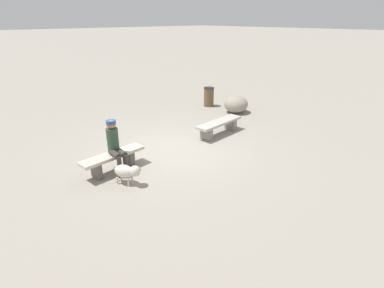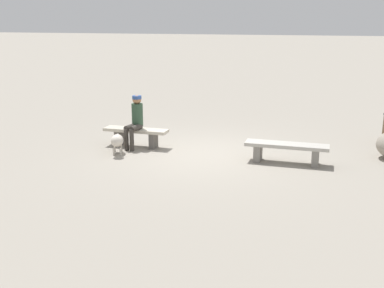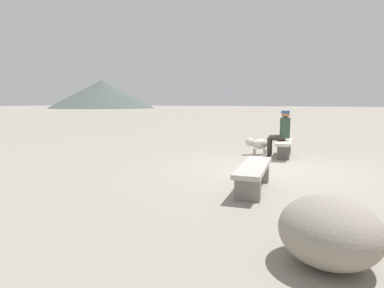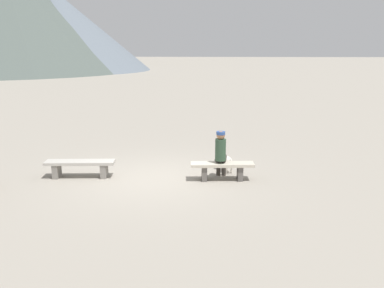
{
  "view_description": "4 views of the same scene",
  "coord_description": "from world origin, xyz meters",
  "px_view_note": "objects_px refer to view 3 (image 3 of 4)",
  "views": [
    {
      "loc": [
        5.04,
        6.27,
        3.58
      ],
      "look_at": [
        0.65,
        1.57,
        0.89
      ],
      "focal_mm": 28.4,
      "sensor_mm": 36.0,
      "label": 1
    },
    {
      "loc": [
        -3.62,
        10.18,
        3.11
      ],
      "look_at": [
        -0.34,
        1.61,
        0.68
      ],
      "focal_mm": 43.22,
      "sensor_mm": 36.0,
      "label": 2
    },
    {
      "loc": [
        -7.67,
        -1.15,
        1.57
      ],
      "look_at": [
        -0.83,
        1.71,
        0.6
      ],
      "focal_mm": 30.48,
      "sensor_mm": 36.0,
      "label": 3
    },
    {
      "loc": [
        1.58,
        -10.86,
        3.56
      ],
      "look_at": [
        0.97,
        1.0,
        0.74
      ],
      "focal_mm": 39.72,
      "sensor_mm": 36.0,
      "label": 4
    }
  ],
  "objects_px": {
    "seated_person": "(281,130)",
    "bench_left": "(254,172)",
    "boulder": "(330,231)",
    "dog": "(257,144)",
    "bench_right": "(284,145)"
  },
  "relations": [
    {
      "from": "seated_person",
      "to": "bench_right",
      "type": "bearing_deg",
      "value": -60.31
    },
    {
      "from": "bench_left",
      "to": "dog",
      "type": "distance_m",
      "value": 4.02
    },
    {
      "from": "bench_right",
      "to": "boulder",
      "type": "bearing_deg",
      "value": -173.22
    },
    {
      "from": "bench_left",
      "to": "seated_person",
      "type": "relative_size",
      "value": 1.41
    },
    {
      "from": "seated_person",
      "to": "dog",
      "type": "relative_size",
      "value": 1.89
    },
    {
      "from": "bench_left",
      "to": "boulder",
      "type": "bearing_deg",
      "value": -156.39
    },
    {
      "from": "bench_right",
      "to": "dog",
      "type": "bearing_deg",
      "value": 79.02
    },
    {
      "from": "bench_left",
      "to": "seated_person",
      "type": "bearing_deg",
      "value": -3.41
    },
    {
      "from": "seated_person",
      "to": "dog",
      "type": "distance_m",
      "value": 0.84
    },
    {
      "from": "bench_right",
      "to": "boulder",
      "type": "distance_m",
      "value": 6.34
    },
    {
      "from": "seated_person",
      "to": "boulder",
      "type": "bearing_deg",
      "value": -163.98
    },
    {
      "from": "bench_left",
      "to": "boulder",
      "type": "height_order",
      "value": "boulder"
    },
    {
      "from": "seated_person",
      "to": "bench_left",
      "type": "bearing_deg",
      "value": -175.12
    },
    {
      "from": "bench_left",
      "to": "bench_right",
      "type": "xyz_separation_m",
      "value": [
        3.85,
        -0.06,
        0.02
      ]
    },
    {
      "from": "seated_person",
      "to": "boulder",
      "type": "relative_size",
      "value": 1.33
    }
  ]
}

